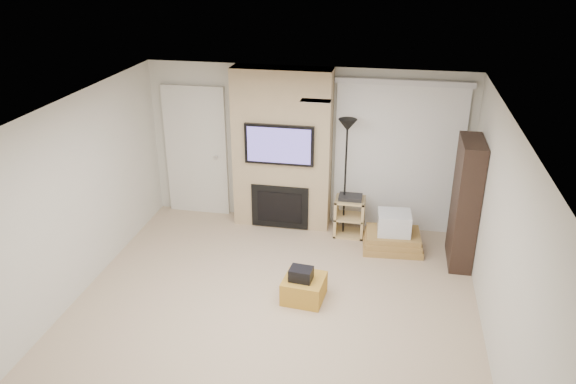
% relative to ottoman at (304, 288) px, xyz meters
% --- Properties ---
extents(floor, '(5.00, 5.50, 0.00)m').
position_rel_ottoman_xyz_m(floor, '(-0.34, -0.50, -0.15)').
color(floor, '#C5AA8B').
rests_on(floor, ground).
extents(ceiling, '(5.00, 5.50, 0.00)m').
position_rel_ottoman_xyz_m(ceiling, '(-0.34, -0.50, 2.35)').
color(ceiling, white).
rests_on(ceiling, wall_back).
extents(wall_back, '(5.00, 0.00, 2.50)m').
position_rel_ottoman_xyz_m(wall_back, '(-0.34, 2.25, 1.10)').
color(wall_back, beige).
rests_on(wall_back, ground).
extents(wall_left, '(0.00, 5.50, 2.50)m').
position_rel_ottoman_xyz_m(wall_left, '(-2.84, -0.50, 1.10)').
color(wall_left, beige).
rests_on(wall_left, ground).
extents(wall_right, '(0.00, 5.50, 2.50)m').
position_rel_ottoman_xyz_m(wall_right, '(2.16, -0.50, 1.10)').
color(wall_right, beige).
rests_on(wall_right, ground).
extents(hvac_vent, '(0.35, 0.18, 0.01)m').
position_rel_ottoman_xyz_m(hvac_vent, '(0.06, 0.30, 2.35)').
color(hvac_vent, silver).
rests_on(hvac_vent, ceiling).
extents(ottoman, '(0.55, 0.55, 0.30)m').
position_rel_ottoman_xyz_m(ottoman, '(0.00, 0.00, 0.00)').
color(ottoman, '#BD882B').
rests_on(ottoman, floor).
extents(black_bag, '(0.30, 0.25, 0.16)m').
position_rel_ottoman_xyz_m(black_bag, '(-0.03, -0.04, 0.23)').
color(black_bag, black).
rests_on(black_bag, ottoman).
extents(fireplace_wall, '(1.50, 0.47, 2.50)m').
position_rel_ottoman_xyz_m(fireplace_wall, '(-0.69, 2.04, 1.09)').
color(fireplace_wall, tan).
rests_on(fireplace_wall, floor).
extents(entry_door, '(1.02, 0.11, 2.14)m').
position_rel_ottoman_xyz_m(entry_door, '(-2.14, 2.21, 0.90)').
color(entry_door, silver).
rests_on(entry_door, floor).
extents(vertical_blinds, '(1.98, 0.10, 2.37)m').
position_rel_ottoman_xyz_m(vertical_blinds, '(1.06, 2.20, 1.12)').
color(vertical_blinds, silver).
rests_on(vertical_blinds, floor).
extents(floor_lamp, '(0.27, 0.27, 1.84)m').
position_rel_ottoman_xyz_m(floor_lamp, '(0.31, 1.86, 1.30)').
color(floor_lamp, black).
rests_on(floor_lamp, floor).
extents(av_stand, '(0.45, 0.38, 0.66)m').
position_rel_ottoman_xyz_m(av_stand, '(0.40, 1.84, 0.20)').
color(av_stand, '#D8B677').
rests_on(av_stand, floor).
extents(box_stack, '(0.90, 0.71, 0.58)m').
position_rel_ottoman_xyz_m(box_stack, '(1.07, 1.53, 0.07)').
color(box_stack, '#A97F43').
rests_on(box_stack, floor).
extents(bookshelf, '(0.30, 0.80, 1.80)m').
position_rel_ottoman_xyz_m(bookshelf, '(2.00, 1.35, 0.75)').
color(bookshelf, black).
rests_on(bookshelf, floor).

